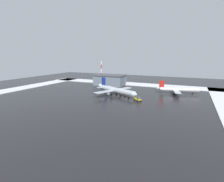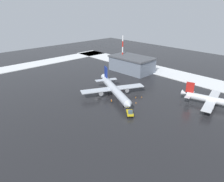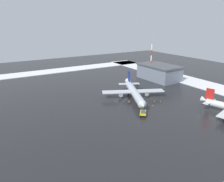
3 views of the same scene
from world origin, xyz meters
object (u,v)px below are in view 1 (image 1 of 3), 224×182
traffic_cone_mid_line (134,96)px  traffic_cone_wingtip_side (130,94)px  airplane_distant_tail (178,90)px  cargo_hangar (110,80)px  traffic_cone_near_nose (133,94)px  ground_crew_beside_wing (119,96)px  antenna_mast (101,73)px  airplane_parked_starboard (116,90)px  pushback_tug (138,99)px  ground_crew_near_tug (125,95)px

traffic_cone_mid_line → traffic_cone_wingtip_side: (3.66, -4.00, 0.00)m
airplane_distant_tail → cargo_hangar: 55.50m
traffic_cone_near_nose → traffic_cone_mid_line: bearing=109.8°
ground_crew_beside_wing → traffic_cone_mid_line: 9.87m
airplane_distant_tail → antenna_mast: antenna_mast is taller
airplane_parked_starboard → cargo_hangar: 38.92m
cargo_hangar → airplane_distant_tail: bearing=166.4°
ground_crew_beside_wing → antenna_mast: antenna_mast is taller
traffic_cone_near_nose → cargo_hangar: bearing=-41.3°
antenna_mast → airplane_distant_tail: bearing=168.7°
airplane_distant_tail → traffic_cone_mid_line: airplane_distant_tail is taller
traffic_cone_mid_line → traffic_cone_wingtip_side: same height
airplane_parked_starboard → antenna_mast: antenna_mast is taller
airplane_parked_starboard → traffic_cone_mid_line: size_ratio=57.74×
cargo_hangar → ground_crew_beside_wing: bearing=120.7°
antenna_mast → traffic_cone_wingtip_side: antenna_mast is taller
pushback_tug → antenna_mast: (44.51, -41.75, 8.66)m
ground_crew_near_tug → cargo_hangar: cargo_hangar is taller
airplane_distant_tail → antenna_mast: size_ratio=1.38×
airplane_distant_tail → traffic_cone_near_nose: airplane_distant_tail is taller
ground_crew_beside_wing → traffic_cone_wingtip_side: bearing=175.0°
cargo_hangar → ground_crew_near_tug: bearing=126.7°
cargo_hangar → traffic_cone_near_nose: cargo_hangar is taller
airplane_parked_starboard → antenna_mast: size_ratio=1.60×
ground_crew_near_tug → traffic_cone_mid_line: size_ratio=3.11×
ground_crew_near_tug → antenna_mast: 48.29m
ground_crew_near_tug → cargo_hangar: bearing=57.2°
ground_crew_near_tug → traffic_cone_wingtip_side: (-1.56, -5.40, -0.70)m
ground_crew_near_tug → traffic_cone_wingtip_side: size_ratio=3.11×
traffic_cone_near_nose → traffic_cone_mid_line: same height
pushback_tug → traffic_cone_wingtip_side: bearing=164.8°
pushback_tug → antenna_mast: antenna_mast is taller
ground_crew_beside_wing → traffic_cone_near_nose: ground_crew_beside_wing is taller
cargo_hangar → traffic_cone_near_nose: size_ratio=46.02×
ground_crew_beside_wing → cargo_hangar: size_ratio=0.07×
airplane_parked_starboard → pushback_tug: airplane_parked_starboard is taller
airplane_distant_tail → cargo_hangar: size_ratio=1.09×
ground_crew_near_tug → cargo_hangar: (25.60, -32.87, 3.47)m
traffic_cone_wingtip_side → traffic_cone_mid_line: bearing=132.5°
traffic_cone_mid_line → traffic_cone_near_nose: bearing=-70.2°
ground_crew_beside_wing → traffic_cone_mid_line: size_ratio=3.11×
airplane_parked_starboard → traffic_cone_near_nose: (-8.37, -8.17, -3.04)m
ground_crew_beside_wing → traffic_cone_near_nose: 14.31m
traffic_cone_mid_line → cargo_hangar: bearing=-45.6°
ground_crew_beside_wing → antenna_mast: 51.58m
pushback_tug → ground_crew_near_tug: 13.65m
traffic_cone_mid_line → antenna_mast: bearing=-39.4°
airplane_parked_starboard → traffic_cone_wingtip_side: (-7.00, -5.81, -3.04)m
ground_crew_near_tug → traffic_cone_near_nose: 8.33m
antenna_mast → traffic_cone_mid_line: 51.31m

